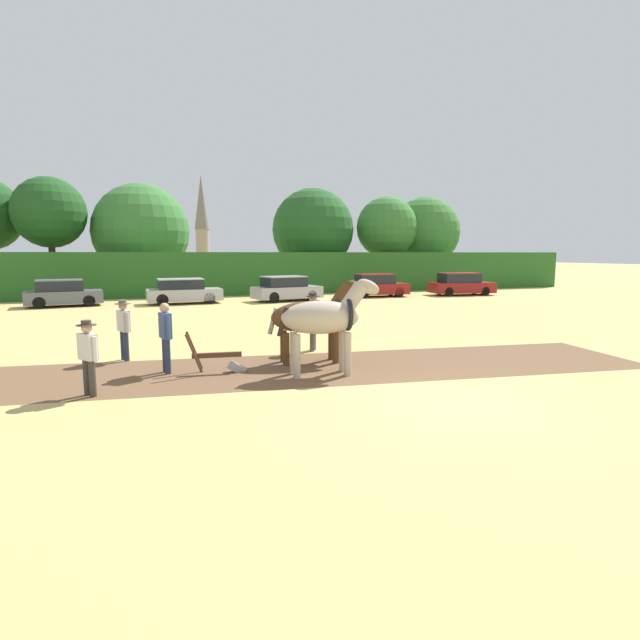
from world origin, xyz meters
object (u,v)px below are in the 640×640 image
object	(u,v)px
draft_horse_lead_right	(314,316)
farmer_at_plow	(165,332)
farmer_onlooker_right	(124,325)
parked_car_right	(461,284)
farmer_onlooker_left	(88,353)
church_spire	(202,222)
farmer_beside_team	(313,317)
parked_car_center_left	(183,291)
parked_car_center	(286,289)
tree_center_left	(49,213)
parked_car_left	(63,293)
tree_center_right	(313,230)
plow	(222,360)
draft_horse_lead_left	(325,318)
parked_car_center_right	(377,286)
tree_center	(141,232)
tree_far_right	(425,232)
tree_right	(387,228)

from	to	relation	value
draft_horse_lead_right	farmer_at_plow	xyz separation A→B (m)	(-3.81, 0.04, -0.23)
farmer_onlooker_right	parked_car_right	xyz separation A→B (m)	(21.66, 15.31, -0.22)
farmer_onlooker_left	parked_car_right	distance (m)	29.11
church_spire	farmer_beside_team	size ratio (longest dim) A/B	8.18
farmer_onlooker_right	parked_car_center_left	bearing A→B (deg)	57.00
farmer_onlooker_left	church_spire	bearing A→B (deg)	45.80
farmer_at_plow	parked_car_center	distance (m)	18.86
church_spire	draft_horse_lead_right	distance (m)	64.78
parked_car_center	church_spire	bearing A→B (deg)	78.88
tree_center_left	parked_car_left	xyz separation A→B (m)	(1.66, -8.45, -4.98)
farmer_onlooker_right	parked_car_center	distance (m)	17.62
farmer_at_plow	draft_horse_lead_right	bearing A→B (deg)	-12.64
draft_horse_lead_right	parked_car_right	size ratio (longest dim) A/B	0.60
tree_center_right	plow	xyz separation A→B (m)	(-11.96, -28.32, -4.59)
tree_center_left	draft_horse_lead_left	xyz separation A→B (m)	(10.01, -28.10, -4.31)
farmer_onlooker_right	parked_car_center_right	bearing A→B (deg)	23.06
church_spire	farmer_onlooker_right	bearing A→B (deg)	-98.33
church_spire	farmer_beside_team	world-z (taller)	church_spire
church_spire	parked_car_center_left	distance (m)	47.70
farmer_beside_team	parked_car_center_right	world-z (taller)	farmer_beside_team
farmer_onlooker_right	parked_car_center	size ratio (longest dim) A/B	0.38
tree_center	draft_horse_lead_left	world-z (taller)	tree_center
farmer_onlooker_right	parked_car_left	distance (m)	16.72
plow	farmer_onlooker_right	distance (m)	3.35
church_spire	farmer_onlooker_left	size ratio (longest dim) A/B	9.09
farmer_at_plow	parked_car_left	distance (m)	18.82
draft_horse_lead_right	farmer_at_plow	size ratio (longest dim) A/B	1.58
farmer_onlooker_left	parked_car_right	bearing A→B (deg)	4.39
tree_center	draft_horse_lead_right	distance (m)	28.51
church_spire	farmer_at_plow	world-z (taller)	church_spire
parked_car_center_left	parked_car_center	distance (m)	6.14
farmer_beside_team	parked_car_center_left	world-z (taller)	farmer_beside_team
plow	farmer_onlooker_right	size ratio (longest dim) A/B	0.89
tree_center_right	parked_car_center_right	xyz separation A→B (m)	(1.25, -9.83, -4.16)
tree_center_right	draft_horse_lead_right	bearing A→B (deg)	-108.67
tree_center	parked_car_center_left	world-z (taller)	tree_center
tree_center	plow	xyz separation A→B (m)	(1.75, -28.38, -4.23)
tree_center_left	tree_far_right	distance (m)	30.13
draft_horse_lead_left	parked_car_right	world-z (taller)	draft_horse_lead_left
tree_center_left	church_spire	distance (m)	40.36
farmer_onlooker_left	tree_far_right	bearing A→B (deg)	12.93
tree_right	farmer_at_plow	size ratio (longest dim) A/B	4.45
draft_horse_lead_right	parked_car_left	distance (m)	20.16
plow	farmer_beside_team	size ratio (longest dim) A/B	0.85
church_spire	parked_car_center_left	xyz separation A→B (m)	(-6.41, -46.77, -6.82)
tree_center_right	farmer_beside_team	world-z (taller)	tree_center_right
tree_right	farmer_beside_team	bearing A→B (deg)	-121.22
church_spire	draft_horse_lead_left	size ratio (longest dim) A/B	5.57
farmer_onlooker_left	parked_car_center_left	distance (m)	19.37
church_spire	farmer_onlooker_right	world-z (taller)	church_spire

